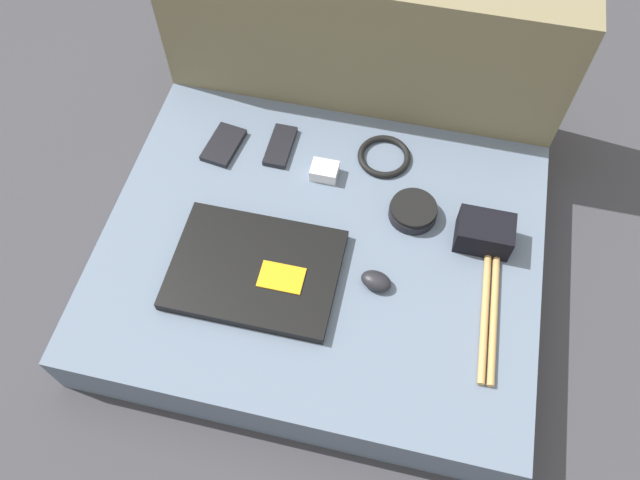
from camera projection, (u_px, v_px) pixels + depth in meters
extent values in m
plane|color=#38383D|center=(320.00, 275.00, 1.43)|extent=(8.00, 8.00, 0.00)
cube|color=slate|center=(320.00, 260.00, 1.37)|extent=(0.92, 0.75, 0.13)
cube|color=#756B4C|center=(365.00, 54.00, 1.46)|extent=(0.92, 0.20, 0.47)
cube|color=black|center=(255.00, 269.00, 1.27)|extent=(0.34, 0.25, 0.02)
cube|color=orange|center=(281.00, 277.00, 1.25)|extent=(0.09, 0.06, 0.00)
ellipsoid|color=black|center=(376.00, 281.00, 1.25)|extent=(0.07, 0.05, 0.03)
cylinder|color=black|center=(413.00, 212.00, 1.34)|extent=(0.10, 0.10, 0.02)
cylinder|color=black|center=(414.00, 208.00, 1.33)|extent=(0.10, 0.10, 0.01)
cube|color=black|center=(280.00, 146.00, 1.44)|extent=(0.05, 0.12, 0.01)
cube|color=black|center=(224.00, 145.00, 1.44)|extent=(0.08, 0.12, 0.01)
cube|color=black|center=(484.00, 233.00, 1.29)|extent=(0.11, 0.08, 0.07)
cube|color=silver|center=(324.00, 171.00, 1.39)|extent=(0.06, 0.05, 0.03)
torus|color=black|center=(384.00, 156.00, 1.43)|extent=(0.12, 0.12, 0.01)
cylinder|color=tan|center=(486.00, 292.00, 1.25)|extent=(0.03, 0.39, 0.01)
cylinder|color=tan|center=(495.00, 293.00, 1.25)|extent=(0.03, 0.39, 0.01)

